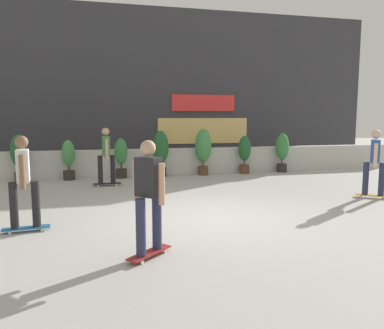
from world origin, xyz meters
name	(u,v)px	position (x,y,z in m)	size (l,w,h in m)	color
ground_plane	(210,218)	(0.00, 0.00, 0.00)	(48.00, 48.00, 0.00)	#B2AFA8
planter_wall	(161,162)	(0.00, 6.00, 0.45)	(18.00, 0.40, 0.90)	beige
building_backdrop	(146,88)	(0.00, 10.00, 3.25)	(20.00, 2.08, 6.50)	#38383D
potted_plant_0	(19,154)	(-4.52, 5.55, 0.86)	(0.50, 0.50, 1.48)	brown
potted_plant_1	(68,158)	(-3.07, 5.55, 0.71)	(0.41, 0.41, 1.28)	#2D2823
potted_plant_2	(121,156)	(-1.42, 5.55, 0.73)	(0.42, 0.42, 1.31)	#2D2823
potted_plant_3	(161,150)	(-0.10, 5.55, 0.91)	(0.54, 0.54, 1.55)	black
potted_plant_4	(203,148)	(1.39, 5.55, 0.94)	(0.56, 0.56, 1.60)	brown
potted_plant_5	(245,152)	(2.91, 5.55, 0.76)	(0.44, 0.44, 1.35)	brown
potted_plant_6	(282,150)	(4.38, 5.55, 0.81)	(0.47, 0.47, 1.41)	#2D2823
skater_far_left	(106,154)	(-1.92, 4.18, 0.94)	(0.81, 0.56, 1.70)	black
skater_foreground	(149,193)	(-1.45, -1.86, 0.94)	(0.72, 0.69, 1.70)	maroon
skater_by_wall_left	(375,161)	(4.49, 0.87, 0.94)	(0.76, 0.64, 1.70)	#BF8C26
skater_mid_plaza	(24,179)	(-3.41, -0.10, 0.94)	(0.82, 0.56, 1.70)	#266699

